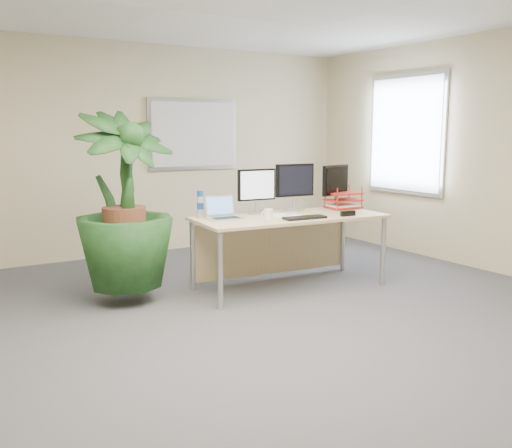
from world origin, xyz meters
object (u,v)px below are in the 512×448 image
desk (284,229)px  floor_plant (125,224)px  laptop (223,213)px  monitor_left (257,188)px  monitor_right (295,184)px

desk → floor_plant: floor_plant is taller
laptop → monitor_left: bearing=13.0°
floor_plant → laptop: 0.95m
desk → monitor_left: (-0.23, 0.18, 0.42)m
floor_plant → monitor_right: size_ratio=2.99×
laptop → floor_plant: bearing=167.8°
monitor_right → monitor_left: bearing=-179.4°
monitor_left → laptop: bearing=-167.0°
desk → laptop: size_ratio=5.95×
desk → monitor_right: 0.55m
desk → monitor_right: (0.26, 0.18, 0.45)m
floor_plant → laptop: (0.93, -0.20, 0.05)m
desk → floor_plant: (-1.61, 0.27, 0.16)m
floor_plant → monitor_right: bearing=-2.8°
desk → floor_plant: 1.64m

